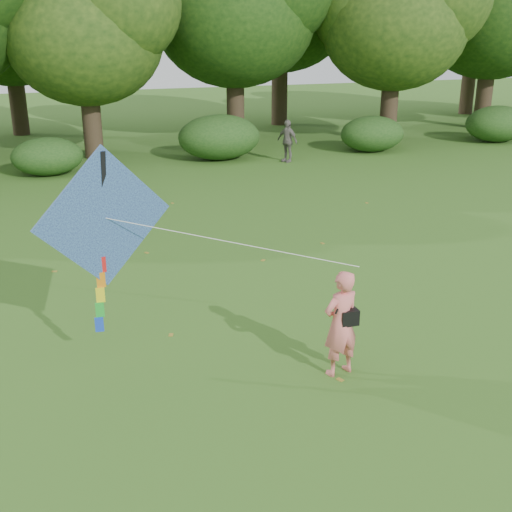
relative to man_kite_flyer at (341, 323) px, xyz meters
name	(u,v)px	position (x,y,z in m)	size (l,w,h in m)	color
ground	(341,375)	(0.01, -0.10, -0.90)	(100.00, 100.00, 0.00)	#265114
man_kite_flyer	(341,323)	(0.00, 0.00, 0.00)	(0.66, 0.43, 1.81)	#E46F6B
bystander_right	(287,141)	(5.53, 16.38, -0.03)	(1.02, 0.43, 1.74)	slate
crossbody_bag	(348,317)	(0.12, -0.03, 0.12)	(0.43, 0.20, 0.71)	black
flying_kite	(105,221)	(-3.45, 1.41, 1.66)	(4.80, 1.86, 3.09)	#2871AF
tree_line	(160,20)	(1.68, 22.78, 4.70)	(54.70, 15.30, 9.48)	#3A2D1E
shrub_band	(132,145)	(-0.71, 17.51, -0.05)	(39.15, 3.22, 1.88)	#264919
fallen_leaves	(239,257)	(0.12, 5.89, -0.90)	(9.93, 11.76, 0.01)	olive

